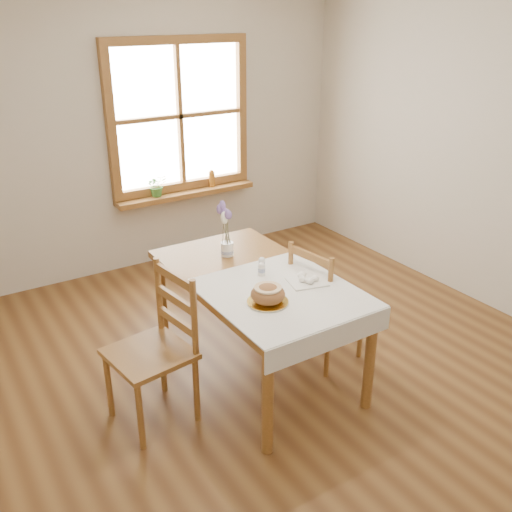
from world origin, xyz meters
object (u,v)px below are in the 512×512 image
(dining_table, at_px, (256,287))
(flower_vase, at_px, (227,250))
(chair_left, at_px, (149,352))
(bread_plate, at_px, (268,302))
(chair_right, at_px, (327,301))

(dining_table, relative_size, flower_vase, 15.85)
(chair_left, bearing_deg, dining_table, 88.85)
(chair_left, bearing_deg, flower_vase, 112.57)
(chair_left, xyz_separation_m, flower_vase, (0.84, 0.49, 0.30))
(dining_table, height_order, bread_plate, bread_plate)
(chair_right, bearing_deg, dining_table, 67.01)
(dining_table, distance_m, chair_right, 0.58)
(dining_table, relative_size, chair_right, 1.72)
(chair_left, bearing_deg, bread_plate, 60.19)
(dining_table, height_order, chair_left, chair_left)
(dining_table, relative_size, chair_left, 1.61)
(dining_table, distance_m, chair_left, 0.86)
(chair_left, height_order, chair_right, chair_left)
(chair_right, distance_m, flower_vase, 0.81)
(chair_right, bearing_deg, chair_left, 79.24)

